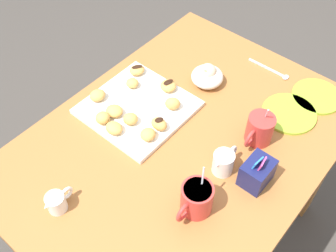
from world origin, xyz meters
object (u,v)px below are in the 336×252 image
Objects in this scene: beignet_6 at (114,128)px; coffee_mug_red_right at (196,198)px; beignet_9 at (148,134)px; saucer_lime_left at (289,114)px; beignet_3 at (159,124)px; beignet_0 at (132,83)px; beignet_7 at (168,86)px; beignet_1 at (98,95)px; beignet_2 at (173,104)px; dining_table at (181,163)px; coffee_mug_red_left at (260,129)px; chocolate_sauce_pitcher at (56,202)px; beignet_8 at (103,118)px; pastry_plate_square at (138,108)px; beignet_4 at (114,111)px; sugar_caddy at (257,173)px; beignet_5 at (131,119)px; beignet_10 at (137,70)px; ice_cream_bowl at (207,76)px; cream_pitcher_white at (224,162)px; saucer_lime_right at (317,96)px.

coffee_mug_red_right is at bearing 83.46° from beignet_6.
saucer_lime_left is at bearing 143.82° from beignet_9.
beignet_0 is at bearing -112.76° from beignet_3.
beignet_1 is at bearing -38.64° from beignet_7.
beignet_2 reaches higher than beignet_1.
dining_table is 20.44× the size of beignet_1.
chocolate_sauce_pitcher is (0.54, -0.28, -0.02)m from coffee_mug_red_left.
chocolate_sauce_pitcher reaches higher than beignet_6.
beignet_2 is 0.22m from beignet_8.
beignet_4 is at bearing -23.12° from pastry_plate_square.
coffee_mug_red_right is 2.71× the size of beignet_1.
coffee_mug_red_left is at bearing -150.16° from sugar_caddy.
beignet_3 is at bearing -76.66° from dining_table.
beignet_2 is at bearing 156.25° from beignet_5.
beignet_7 is 0.22m from beignet_9.
dining_table is 10.23× the size of sugar_caddy.
beignet_4 reaches higher than saucer_lime_left.
saucer_lime_left is at bearing 135.66° from beignet_5.
coffee_mug_red_left is 1.35× the size of sugar_caddy.
dining_table is 0.26m from beignet_6.
beignet_3 reaches higher than beignet_4.
beignet_3 is 0.05m from beignet_9.
beignet_5 reaches higher than beignet_10.
beignet_6 is (0.27, -0.34, -0.02)m from coffee_mug_red_left.
beignet_10 is (0.03, -0.47, -0.02)m from coffee_mug_red_left.
ice_cream_bowl reaches higher than pastry_plate_square.
cream_pitcher_white reaches higher than beignet_10.
sugar_caddy is 0.51m from beignet_0.
beignet_4 reaches higher than saucer_lime_right.
beignet_2 is (0.18, -0.01, 0.00)m from ice_cream_bowl.
beignet_3 is at bearing -119.08° from coffee_mug_red_right.
coffee_mug_red_right is at bearing 48.09° from dining_table.
beignet_1 is 1.16× the size of beignet_8.
beignet_2 reaches higher than saucer_lime_left.
sugar_caddy is 0.55m from beignet_10.
beignet_3 reaches higher than beignet_1.
cream_pitcher_white reaches higher than beignet_3.
ice_cream_bowl is 1.18× the size of chocolate_sauce_pitcher.
beignet_0 is 0.12m from beignet_1.
sugar_caddy is 1.15× the size of chocolate_sauce_pitcher.
coffee_mug_red_right reaches higher than pastry_plate_square.
cream_pitcher_white is 0.64× the size of saucer_lime_right.
cream_pitcher_white is 1.95× the size of beignet_10.
beignet_2 is at bearing -74.06° from coffee_mug_red_left.
chocolate_sauce_pitcher is at bearing 12.81° from beignet_6.
chocolate_sauce_pitcher is at bearing 18.93° from beignet_0.
ice_cream_bowl is 0.63× the size of saucer_lime_left.
beignet_0 is at bearing -124.65° from beignet_9.
beignet_5 is 0.82× the size of beignet_6.
beignet_0 is 0.23m from beignet_9.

